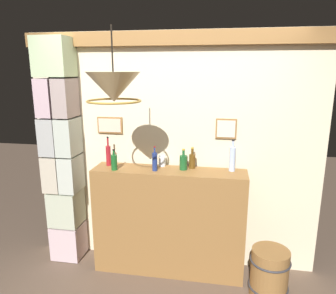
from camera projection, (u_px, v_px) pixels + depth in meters
panelled_rear_partition at (173, 146)px, 3.34m from camera, size 3.05×0.15×2.48m
stone_pillar at (63, 153)px, 3.40m from camera, size 0.36×0.36×2.41m
bar_shelf_unit at (169, 221)px, 3.28m from camera, size 1.55×0.34×1.12m
liquor_bottle_rum at (155, 161)px, 3.11m from camera, size 0.05×0.05×0.25m
liquor_bottle_brandy at (192, 160)px, 3.19m from camera, size 0.07×0.07×0.22m
liquor_bottle_amaro at (183, 162)px, 3.15m from camera, size 0.08×0.08×0.21m
liquor_bottle_tequila at (114, 162)px, 3.14m from camera, size 0.06×0.06×0.21m
liquor_bottle_vermouth at (108, 155)px, 3.28m from camera, size 0.05×0.05×0.31m
liquor_bottle_vodka at (232, 158)px, 3.09m from camera, size 0.06×0.06×0.32m
glass_tumbler_rocks at (162, 161)px, 3.27m from camera, size 0.07×0.07×0.10m
pendant_lamp at (114, 88)px, 2.34m from camera, size 0.41×0.41×0.55m
wooden_barrel at (269, 273)px, 2.95m from camera, size 0.37×0.37×0.48m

